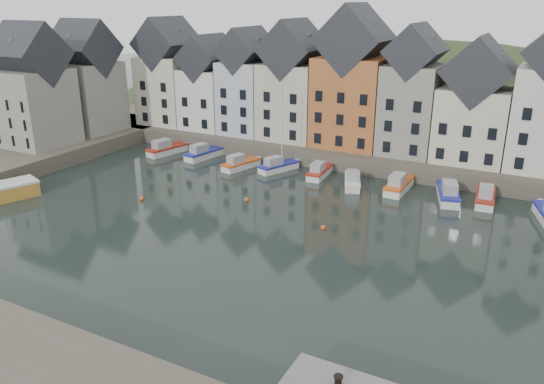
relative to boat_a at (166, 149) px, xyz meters
The scene contains 16 objects.
ground 29.56m from the boat_a, 38.79° to the right, with size 260.00×260.00×0.00m, color black.
far_quay 25.74m from the boat_a, 26.51° to the left, with size 90.00×16.00×2.00m, color #4E493C.
hillside 47.80m from the boat_a, 58.41° to the left, with size 153.60×70.40×64.00m.
far_terrace 29.08m from the boat_a, 19.87° to the left, with size 72.37×8.16×17.78m.
left_terrace 16.13m from the boat_a, 158.87° to the right, with size 7.65×17.00×15.69m.
mooring_buoys 23.16m from the boat_a, 34.70° to the right, with size 20.50×5.50×0.50m.
boat_a is the anchor object (origin of this frame).
boat_b 5.76m from the boat_a, ahead, with size 2.81×6.19×2.29m.
boat_c 12.57m from the boat_a, ahead, with size 3.09×5.78×2.12m.
boat_d 17.14m from the boat_a, ahead, with size 3.66×5.74×10.51m.
boat_e 22.60m from the boat_a, ahead, with size 2.12×5.63×2.12m.
boat_f 27.30m from the boat_a, ahead, with size 3.54×5.81×2.13m.
boat_g 32.37m from the boat_a, ahead, with size 2.00×6.16×2.35m.
boat_h 37.76m from the boat_a, ahead, with size 3.57×6.63×2.43m.
boat_i 41.37m from the boat_a, ahead, with size 2.34×6.06×2.27m.
mooring_bollard 52.23m from the boat_a, 42.11° to the right, with size 0.48×0.48×0.56m.
Camera 1 is at (22.81, -36.97, 19.97)m, focal length 35.00 mm.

